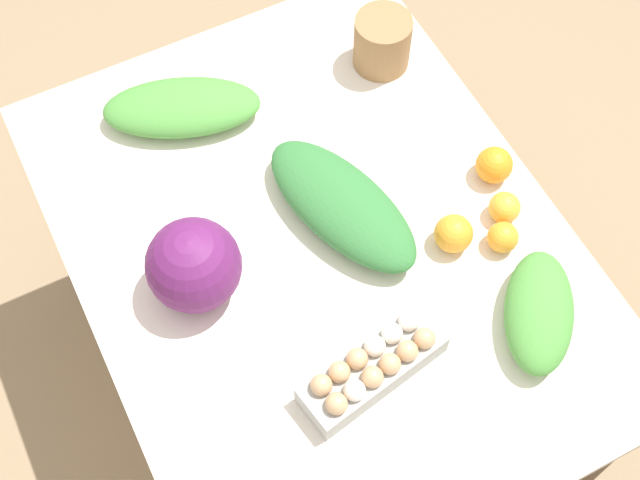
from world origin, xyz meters
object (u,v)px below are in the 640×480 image
at_px(cabbage_purple, 194,265).
at_px(orange_3, 505,207).
at_px(paper_bag, 382,42).
at_px(greens_bunch_beet_tops, 182,107).
at_px(orange_0, 453,234).
at_px(orange_1, 503,237).
at_px(greens_bunch_chard, 539,312).
at_px(orange_2, 494,165).
at_px(greens_bunch_scallion, 342,205).
at_px(egg_carton, 373,367).

relative_size(cabbage_purple, orange_3, 2.82).
xyz_separation_m(paper_bag, greens_bunch_beet_tops, (0.06, 0.47, -0.03)).
xyz_separation_m(orange_0, orange_1, (-0.05, -0.09, -0.01)).
bearing_deg(greens_bunch_chard, orange_2, -18.22).
xyz_separation_m(greens_bunch_scallion, greens_bunch_chard, (-0.38, -0.23, -0.00)).
height_order(egg_carton, greens_bunch_beet_tops, egg_carton).
bearing_deg(paper_bag, greens_bunch_scallion, 140.04).
relative_size(paper_bag, greens_bunch_scallion, 0.33).
bearing_deg(orange_3, egg_carton, 114.25).
height_order(greens_bunch_scallion, greens_bunch_beet_tops, greens_bunch_scallion).
relative_size(orange_0, orange_1, 1.24).
distance_m(greens_bunch_beet_tops, orange_2, 0.69).
relative_size(cabbage_purple, paper_bag, 1.43).
distance_m(greens_bunch_chard, orange_1, 0.18).
bearing_deg(orange_2, greens_bunch_chard, 161.78).
bearing_deg(paper_bag, greens_bunch_beet_tops, 83.15).
distance_m(cabbage_purple, greens_bunch_scallion, 0.33).
distance_m(egg_carton, paper_bag, 0.77).
height_order(paper_bag, orange_2, paper_bag).
distance_m(greens_bunch_beet_tops, orange_0, 0.65).
xyz_separation_m(paper_bag, greens_bunch_chard, (-0.71, 0.05, -0.02)).
relative_size(egg_carton, paper_bag, 2.33).
bearing_deg(orange_0, paper_bag, -12.08).
distance_m(egg_carton, greens_bunch_beet_tops, 0.73).
distance_m(orange_0, orange_3, 0.13).
xyz_separation_m(egg_carton, orange_1, (0.13, -0.37, -0.01)).
relative_size(greens_bunch_chard, greens_bunch_beet_tops, 0.76).
bearing_deg(egg_carton, paper_bag, 49.41).
bearing_deg(greens_bunch_beet_tops, orange_3, -137.41).
height_order(orange_0, orange_2, same).
bearing_deg(greens_bunch_scallion, paper_bag, -39.96).
distance_m(greens_bunch_scallion, orange_3, 0.34).
bearing_deg(orange_3, greens_bunch_scallion, 63.09).
relative_size(greens_bunch_beet_tops, orange_1, 5.37).
distance_m(orange_0, orange_2, 0.19).
xyz_separation_m(cabbage_purple, orange_2, (-0.04, -0.66, -0.05)).
relative_size(orange_0, orange_3, 1.21).
relative_size(greens_bunch_scallion, orange_0, 4.98).
distance_m(paper_bag, orange_1, 0.54).
xyz_separation_m(orange_1, orange_2, (0.15, -0.08, 0.01)).
xyz_separation_m(greens_bunch_scallion, orange_2, (-0.06, -0.33, -0.01)).
relative_size(greens_bunch_chard, orange_1, 4.09).
bearing_deg(greens_bunch_beet_tops, orange_2, -129.89).
distance_m(cabbage_purple, greens_bunch_beet_tops, 0.43).
height_order(greens_bunch_beet_tops, orange_3, greens_bunch_beet_tops).
relative_size(cabbage_purple, greens_bunch_chard, 0.71).
height_order(greens_bunch_scallion, orange_1, greens_bunch_scallion).
relative_size(egg_carton, orange_0, 3.84).
bearing_deg(orange_3, paper_bag, 2.87).
bearing_deg(greens_bunch_scallion, cabbage_purple, 92.83).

